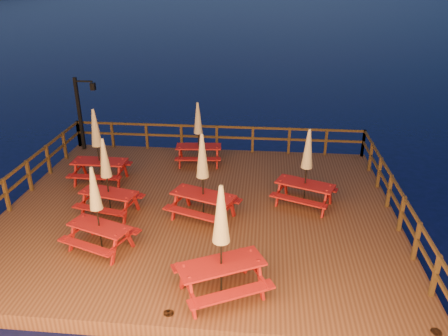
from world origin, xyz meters
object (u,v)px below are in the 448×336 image
at_px(picnic_table_0, 203,176).
at_px(picnic_table_2, 307,167).
at_px(picnic_table_1, 107,176).
at_px(lamp_post, 82,107).

relative_size(picnic_table_0, picnic_table_2, 1.05).
xyz_separation_m(picnic_table_0, picnic_table_1, (-2.87, 0.01, -0.13)).
height_order(lamp_post, picnic_table_1, lamp_post).
height_order(lamp_post, picnic_table_0, lamp_post).
bearing_deg(lamp_post, picnic_table_2, -24.82).
relative_size(lamp_post, picnic_table_2, 1.18).
bearing_deg(picnic_table_1, picnic_table_2, 23.07).
height_order(picnic_table_1, picnic_table_2, picnic_table_2).
xyz_separation_m(picnic_table_0, picnic_table_2, (3.05, 1.10, -0.07)).
bearing_deg(picnic_table_2, lamp_post, 177.11).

